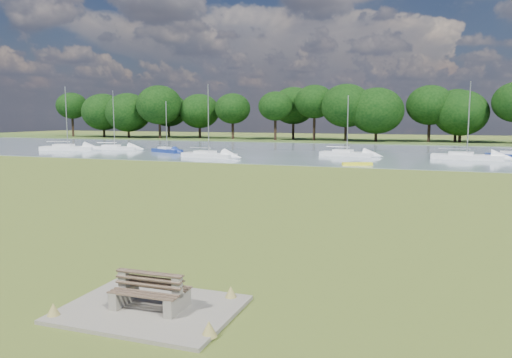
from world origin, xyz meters
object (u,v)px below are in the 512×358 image
(sailboat_1, at_px, (67,147))
(sailboat_2, at_px, (208,154))
(sailboat_4, at_px, (167,149))
(kayak, at_px, (357,164))
(bench_pair, at_px, (150,292))
(sailboat_3, at_px, (346,152))
(sailboat_5, at_px, (114,147))
(sailboat_8, at_px, (466,155))

(sailboat_1, distance_m, sailboat_2, 23.86)
(sailboat_1, xyz_separation_m, sailboat_4, (15.01, 1.02, -0.08))
(kayak, relative_size, sailboat_2, 0.35)
(bench_pair, xyz_separation_m, kayak, (-0.42, 38.00, -0.30))
(sailboat_2, bearing_deg, sailboat_3, 37.17)
(sailboat_1, height_order, sailboat_5, sailboat_1)
(bench_pair, bearing_deg, sailboat_4, 118.31)
(sailboat_4, bearing_deg, sailboat_8, 28.07)
(sailboat_1, distance_m, sailboat_3, 38.17)
(kayak, relative_size, sailboat_3, 0.40)
(bench_pair, bearing_deg, sailboat_2, 112.28)
(sailboat_1, bearing_deg, bench_pair, -65.86)
(bench_pair, relative_size, sailboat_3, 0.25)
(sailboat_1, distance_m, sailboat_5, 6.29)
(kayak, bearing_deg, sailboat_4, 136.35)
(kayak, distance_m, sailboat_4, 27.39)
(sailboat_1, height_order, sailboat_2, sailboat_1)
(bench_pair, distance_m, sailboat_4, 53.81)
(kayak, height_order, sailboat_1, sailboat_1)
(sailboat_1, xyz_separation_m, sailboat_2, (23.46, -4.33, -0.05))
(bench_pair, height_order, sailboat_3, sailboat_3)
(sailboat_8, bearing_deg, sailboat_5, -174.81)
(sailboat_2, relative_size, sailboat_8, 0.99)
(sailboat_1, xyz_separation_m, sailboat_3, (38.06, 2.89, -0.06))
(sailboat_5, distance_m, sailboat_8, 45.62)
(kayak, height_order, sailboat_2, sailboat_2)
(sailboat_4, distance_m, sailboat_5, 9.71)
(sailboat_3, relative_size, sailboat_8, 0.85)
(bench_pair, distance_m, sailboat_8, 49.86)
(sailboat_4, bearing_deg, sailboat_2, -7.34)
(sailboat_2, distance_m, sailboat_8, 28.62)
(kayak, bearing_deg, sailboat_8, 22.16)
(sailboat_1, bearing_deg, sailboat_8, -14.53)
(kayak, relative_size, sailboat_5, 0.35)
(sailboat_2, bearing_deg, sailboat_1, -179.62)
(bench_pair, height_order, sailboat_5, sailboat_5)
(bench_pair, height_order, kayak, bench_pair)
(bench_pair, relative_size, sailboat_5, 0.22)
(bench_pair, height_order, sailboat_4, sailboat_4)
(sailboat_2, bearing_deg, sailboat_8, 25.61)
(sailboat_4, bearing_deg, sailboat_1, -151.15)
(sailboat_5, height_order, sailboat_8, sailboat_8)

